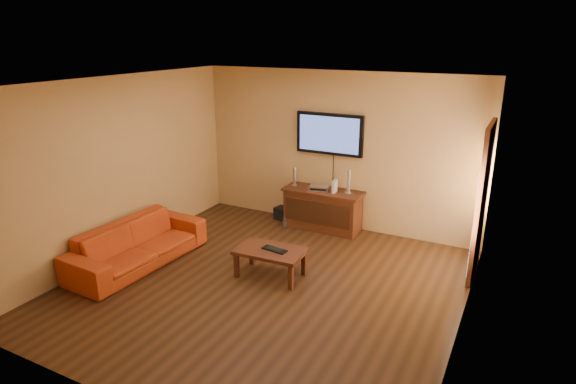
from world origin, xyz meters
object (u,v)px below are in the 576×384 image
Objects in this scene: subwoofer at (282,213)px; bottle at (285,223)px; coffee_table at (270,253)px; sofa at (137,237)px; media_console at (323,209)px; game_console at (335,186)px; av_receiver at (319,188)px; television at (329,134)px; keyboard at (274,249)px; speaker_left at (295,177)px; speaker_right at (349,183)px.

bottle is (0.25, -0.37, -0.02)m from subwoofer.
sofa is at bearing -163.95° from coffee_table.
sofa is at bearing -126.99° from media_console.
sofa is 9.57× the size of subwoofer.
sofa is 3.28m from game_console.
bottle is (1.29, 2.21, -0.32)m from sofa.
game_console reaches higher than media_console.
media_console is 4.24× the size of av_receiver.
keyboard is at bearing -87.16° from television.
keyboard is (0.17, -1.93, -0.33)m from av_receiver.
television is 3.68× the size of av_receiver.
speaker_left is at bearing -24.75° from sofa.
media_console is at bearing -174.36° from speaker_right.
coffee_table is 2.10m from speaker_right.
media_console reaches higher than coffee_table.
media_console is 1.94m from keyboard.
media_console is at bearing -90.00° from television.
av_receiver is 1.45× the size of subwoofer.
television is 3.66× the size of speaker_left.
media_console is 6.62× the size of bottle.
av_receiver is at bearing -33.04° from sofa.
media_console is 3.39× the size of speaker_right.
television is 2.49m from keyboard.
bottle is at bearing -163.54° from game_console.
speaker_left is 0.50m from av_receiver.
av_receiver is 1.97m from keyboard.
game_console is 1.05× the size of bottle.
game_console is at bearing 6.64° from subwoofer.
coffee_table is 2.01m from sofa.
speaker_right is at bearing 78.72° from coffee_table.
subwoofer is at bearing 178.65° from speaker_right.
media_console is 0.64× the size of sofa.
subwoofer is (-0.85, -0.15, -1.53)m from television.
television reaches higher than bottle.
game_console is at bearing -37.41° from sofa.
sofa is 2.58m from bottle.
speaker_left reaches higher than media_console.
subwoofer is 0.45m from bottle.
speaker_right reaches higher than subwoofer.
av_receiver is (1.82, 2.50, 0.32)m from sofa.
subwoofer is (-0.78, 0.08, -0.63)m from av_receiver.
coffee_table is 4.48× the size of game_console.
subwoofer is (-1.29, 0.03, -0.78)m from speaker_right.
television is 0.56× the size of sofa.
av_receiver is 1.56× the size of bottle.
subwoofer is 1.08× the size of bottle.
television reaches higher than av_receiver.
av_receiver is at bearing 174.06° from game_console.
sofa reaches higher than bottle.
media_console reaches higher than keyboard.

